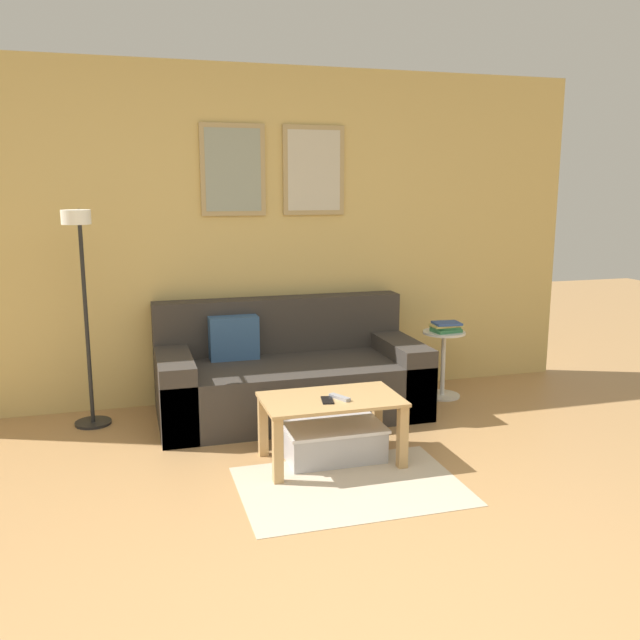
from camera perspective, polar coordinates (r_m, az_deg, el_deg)
The scene contains 11 objects.
ground_plane at distance 2.93m, azimuth 3.91°, elevation -23.46°, with size 16.00×16.00×0.00m, color tan.
wall_back at distance 5.27m, azimuth -6.88°, elevation 7.05°, with size 5.60×0.09×2.55m.
area_rug at distance 3.93m, azimuth 2.59°, elevation -13.76°, with size 1.24×0.87×0.01m, color #C1B299.
couch at distance 5.04m, azimuth -2.68°, elevation -4.75°, with size 1.92×0.92×0.82m.
coffee_table at distance 4.14m, azimuth 0.95°, elevation -7.68°, with size 0.84×0.50×0.41m.
storage_bin at distance 4.26m, azimuth 1.13°, elevation -10.19°, with size 0.62×0.38×0.21m.
floor_lamp at distance 4.72m, azimuth -19.37°, elevation 2.41°, with size 0.25×0.55×1.52m.
side_table at distance 5.48m, azimuth 10.34°, elevation -3.14°, with size 0.34×0.34×0.53m.
book_stack at distance 5.42m, azimuth 10.58°, elevation -0.57°, with size 0.24×0.18×0.08m.
remote_control at distance 4.09m, azimuth 1.66°, elevation -6.53°, with size 0.04×0.15×0.02m, color #99999E.
cell_phone at distance 4.06m, azimuth 0.61°, elevation -6.77°, with size 0.07×0.14×0.01m, color black.
Camera 1 is at (-0.84, -2.25, 1.67)m, focal length 38.00 mm.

